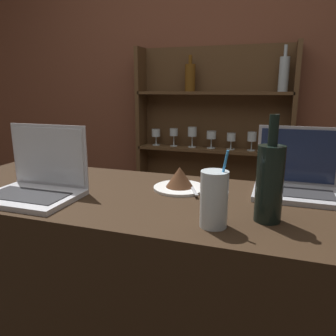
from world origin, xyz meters
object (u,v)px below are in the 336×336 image
object	(u,v)px
wine_bottle_dark	(270,182)
laptop_near	(37,181)
cake_plate	(180,180)
water_glass	(214,199)
laptop_far	(296,179)

from	to	relation	value
wine_bottle_dark	laptop_near	bearing A→B (deg)	-178.10
cake_plate	water_glass	bearing A→B (deg)	-58.04
laptop_far	water_glass	distance (m)	0.45
laptop_near	laptop_far	size ratio (longest dim) A/B	1.10
laptop_far	wine_bottle_dark	size ratio (longest dim) A/B	0.95
laptop_far	wine_bottle_dark	world-z (taller)	wine_bottle_dark
water_glass	wine_bottle_dark	bearing A→B (deg)	32.49
laptop_near	laptop_far	xyz separation A→B (m)	(0.88, 0.32, 0.00)
laptop_near	water_glass	bearing A→B (deg)	-5.60
laptop_near	water_glass	distance (m)	0.65
laptop_near	water_glass	world-z (taller)	laptop_near
laptop_far	water_glass	xyz separation A→B (m)	(-0.23, -0.39, 0.03)
laptop_near	cake_plate	bearing A→B (deg)	27.47
laptop_near	wine_bottle_dark	size ratio (longest dim) A/B	1.05
water_glass	wine_bottle_dark	world-z (taller)	wine_bottle_dark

